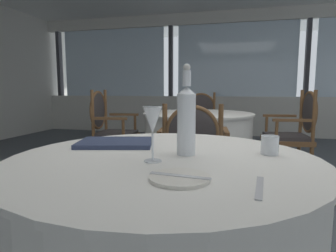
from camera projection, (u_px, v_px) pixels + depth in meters
ground_plane at (227, 230)px, 2.02m from camera, size 15.29×15.29×0.00m
window_wall_far at (235, 86)px, 6.14m from camera, size 9.14×0.14×2.66m
foreground_table at (164, 246)px, 1.14m from camera, size 1.18×1.18×0.74m
side_plate at (180, 178)px, 0.81m from camera, size 0.18×0.18×0.01m
butter_knife at (180, 176)px, 0.81m from camera, size 0.18×0.04×0.00m
dinner_fork at (260, 187)px, 0.74m from camera, size 0.04×0.18×0.00m
water_bottle at (186, 118)px, 1.11m from camera, size 0.07×0.07×0.35m
wine_glass at (152, 122)px, 1.00m from camera, size 0.07×0.07×0.20m
water_tumbler at (270, 145)px, 1.12m from camera, size 0.07×0.07×0.08m
menu_book at (116, 143)px, 1.32m from camera, size 0.38×0.30×0.02m
background_table_1 at (198, 145)px, 3.21m from camera, size 1.23×1.23×0.74m
dining_chair_1_0 at (296, 129)px, 3.03m from camera, size 0.51×0.57×0.99m
dining_chair_1_1 at (200, 120)px, 4.21m from camera, size 0.57×0.51×0.96m
dining_chair_1_2 at (109, 125)px, 3.33m from camera, size 0.51×0.57×0.99m
dining_chair_1_3 at (193, 151)px, 2.17m from camera, size 0.57×0.51×0.89m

